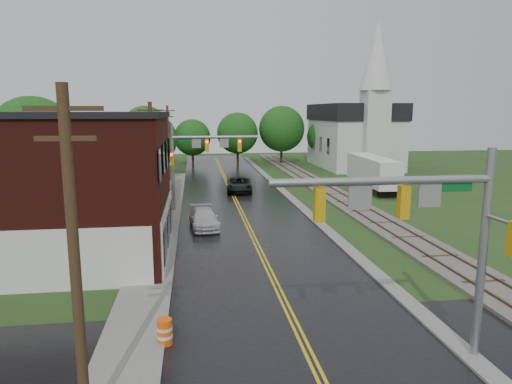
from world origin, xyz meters
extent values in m
cube|color=black|center=(0.00, 30.00, 0.00)|extent=(10.00, 90.00, 0.02)
cube|color=black|center=(0.00, 2.00, 0.00)|extent=(60.00, 9.00, 0.02)
cube|color=gray|center=(5.40, 35.00, 0.00)|extent=(0.80, 70.00, 0.12)
cube|color=gray|center=(-6.20, 25.00, 0.00)|extent=(2.40, 50.00, 0.12)
cube|color=#46140F|center=(-12.50, 15.00, 4.00)|extent=(14.00, 10.00, 8.00)
cube|color=silver|center=(-5.45, 15.00, 1.50)|extent=(0.10, 9.50, 3.00)
cube|color=black|center=(-12.50, 15.00, 8.15)|extent=(14.30, 10.30, 0.30)
cube|color=tan|center=(-11.00, 26.00, 3.20)|extent=(8.00, 7.00, 6.40)
cube|color=#3F0F0C|center=(-10.00, 35.00, 2.20)|extent=(7.00, 6.00, 4.40)
cube|color=silver|center=(20.00, 55.00, 3.50)|extent=(10.00, 16.00, 7.00)
cube|color=black|center=(20.00, 55.00, 8.20)|extent=(10.40, 16.40, 2.40)
cube|color=silver|center=(20.00, 47.00, 5.50)|extent=(3.20, 3.20, 11.00)
cone|color=silver|center=(20.00, 47.00, 15.50)|extent=(4.40, 4.40, 9.00)
cube|color=#59544C|center=(10.00, 35.00, 0.10)|extent=(3.20, 80.00, 0.20)
cube|color=#4C3828|center=(9.28, 35.00, 0.24)|extent=(0.10, 80.00, 0.12)
cube|color=#4C3828|center=(10.72, 35.00, 0.24)|extent=(0.10, 80.00, 0.12)
cylinder|color=gray|center=(5.60, 2.00, 3.60)|extent=(0.28, 0.28, 7.20)
cylinder|color=gray|center=(2.00, 2.00, 6.20)|extent=(7.20, 0.26, 0.26)
cube|color=orange|center=(2.72, 2.00, 5.50)|extent=(0.32, 0.30, 1.05)
cube|color=orange|center=(-0.02, 2.00, 5.50)|extent=(0.32, 0.30, 1.05)
cube|color=gray|center=(3.58, 2.00, 5.70)|extent=(0.75, 0.06, 0.75)
cube|color=gray|center=(1.28, 2.00, 5.70)|extent=(0.75, 0.06, 0.75)
cube|color=#0C5926|center=(4.30, 2.00, 5.95)|extent=(1.40, 0.04, 0.30)
cylinder|color=gray|center=(-5.60, 27.00, 3.60)|extent=(0.28, 0.28, 7.20)
cylinder|color=gray|center=(-2.00, 27.00, 6.20)|extent=(7.20, 0.26, 0.26)
cube|color=orange|center=(-2.72, 27.00, 5.50)|extent=(0.32, 0.30, 1.05)
cube|color=orange|center=(0.02, 27.00, 5.50)|extent=(0.32, 0.30, 1.05)
cube|color=gray|center=(-3.58, 27.00, 5.70)|extent=(0.75, 0.06, 0.75)
cube|color=gray|center=(-1.28, 27.00, 5.70)|extent=(0.75, 0.06, 0.75)
cube|color=#0C5926|center=(-4.30, 27.00, 5.95)|extent=(1.40, 0.04, 0.30)
sphere|color=#FF0C0C|center=(-2.72, 26.82, 5.83)|extent=(0.20, 0.20, 0.20)
cylinder|color=#382616|center=(-6.80, 0.00, 4.50)|extent=(0.28, 0.28, 9.00)
cube|color=#382616|center=(-6.80, 0.00, 8.40)|extent=(1.80, 0.12, 0.12)
cube|color=#382616|center=(-6.80, 0.00, 7.70)|extent=(1.40, 0.12, 0.12)
cylinder|color=#382616|center=(-6.80, 22.00, 4.50)|extent=(0.28, 0.28, 9.00)
cube|color=#382616|center=(-6.80, 22.00, 8.40)|extent=(1.80, 0.12, 0.12)
cube|color=#382616|center=(-6.80, 22.00, 7.70)|extent=(1.40, 0.12, 0.12)
cylinder|color=#382616|center=(-6.80, 44.00, 4.50)|extent=(0.28, 0.28, 9.00)
cube|color=#382616|center=(-6.80, 44.00, 8.40)|extent=(1.80, 0.12, 0.12)
cube|color=#382616|center=(-6.80, 44.00, 7.70)|extent=(1.40, 0.12, 0.12)
cylinder|color=black|center=(-18.00, 32.00, 1.71)|extent=(0.36, 0.36, 3.42)
sphere|color=#194313|center=(-18.00, 32.00, 5.89)|extent=(7.60, 7.60, 7.60)
sphere|color=#194313|center=(-17.40, 31.60, 5.23)|extent=(5.32, 5.32, 5.32)
cylinder|color=black|center=(-14.00, 40.00, 1.35)|extent=(0.36, 0.36, 2.70)
sphere|color=#194313|center=(-14.00, 40.00, 4.65)|extent=(6.00, 6.00, 6.00)
sphere|color=#194313|center=(-13.40, 39.60, 4.12)|extent=(4.20, 4.20, 4.20)
cylinder|color=black|center=(-9.00, 46.00, 1.44)|extent=(0.36, 0.36, 2.88)
sphere|color=#194313|center=(-9.00, 46.00, 4.96)|extent=(6.40, 6.40, 6.40)
sphere|color=#194313|center=(-8.40, 45.60, 4.40)|extent=(4.48, 4.48, 4.48)
imported|color=black|center=(0.80, 35.40, 0.76)|extent=(2.95, 5.66, 1.52)
imported|color=silver|center=(-3.20, 20.94, 0.68)|extent=(2.31, 4.86, 1.37)
cube|color=black|center=(15.00, 30.56, 0.40)|extent=(1.85, 1.29, 0.80)
cylinder|color=gray|center=(15.00, 37.44, 0.40)|extent=(0.16, 0.16, 0.80)
cube|color=silver|center=(15.00, 34.69, 2.18)|extent=(2.97, 11.12, 2.75)
cylinder|color=#FF570B|center=(-5.00, 4.26, 0.49)|extent=(0.66, 0.66, 0.98)
camera|label=1|loc=(-3.80, -11.34, 8.34)|focal=32.00mm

